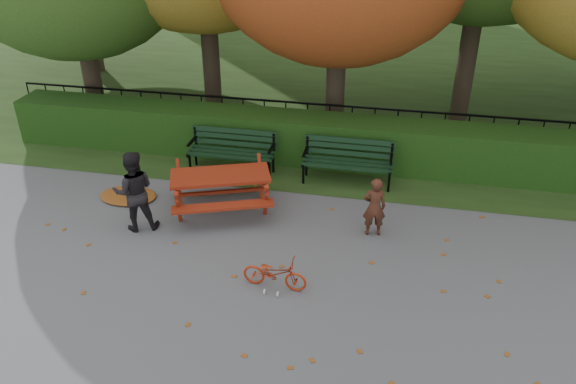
% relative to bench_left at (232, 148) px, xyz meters
% --- Properties ---
extents(ground, '(90.00, 90.00, 0.00)m').
position_rel_bench_left_xyz_m(ground, '(1.30, -3.70, -0.52)').
color(ground, '#5E5E63').
rests_on(ground, ground).
extents(grass_strip, '(90.00, 90.00, 0.00)m').
position_rel_bench_left_xyz_m(grass_strip, '(1.30, 10.30, -0.51)').
color(grass_strip, '#1F3212').
rests_on(grass_strip, ground).
extents(hedge, '(13.00, 0.90, 1.00)m').
position_rel_bench_left_xyz_m(hedge, '(1.30, 0.80, -0.02)').
color(hedge, black).
rests_on(hedge, ground).
extents(iron_fence, '(14.00, 0.04, 1.02)m').
position_rel_bench_left_xyz_m(iron_fence, '(1.30, 1.60, 0.02)').
color(iron_fence, black).
rests_on(iron_fence, ground).
extents(bench_left, '(1.80, 0.57, 0.88)m').
position_rel_bench_left_xyz_m(bench_left, '(0.00, 0.00, 0.00)').
color(bench_left, black).
rests_on(bench_left, ground).
extents(bench_right, '(1.80, 0.57, 0.88)m').
position_rel_bench_left_xyz_m(bench_right, '(2.40, 0.00, 0.00)').
color(bench_right, black).
rests_on(bench_right, ground).
extents(picnic_table, '(2.16, 1.96, 0.86)m').
position_rel_bench_left_xyz_m(picnic_table, '(0.26, -1.61, 0.07)').
color(picnic_table, maroon).
rests_on(picnic_table, ground).
extents(leaf_pile, '(1.32, 1.12, 0.08)m').
position_rel_bench_left_xyz_m(leaf_pile, '(-1.67, -1.52, -0.48)').
color(leaf_pile, brown).
rests_on(leaf_pile, ground).
extents(leaf_scatter, '(9.00, 5.70, 0.01)m').
position_rel_bench_left_xyz_m(leaf_scatter, '(1.30, -3.40, -0.51)').
color(leaf_scatter, brown).
rests_on(leaf_scatter, ground).
extents(child, '(0.44, 0.33, 1.09)m').
position_rel_bench_left_xyz_m(child, '(3.05, -1.83, 0.02)').
color(child, '#462216').
rests_on(child, ground).
extents(adult, '(0.88, 0.80, 1.47)m').
position_rel_bench_left_xyz_m(adult, '(-1.01, -2.46, 0.21)').
color(adult, black).
rests_on(adult, ground).
extents(bicycle, '(1.01, 0.41, 0.52)m').
position_rel_bench_left_xyz_m(bicycle, '(1.71, -3.58, -0.26)').
color(bicycle, '#A82C0F').
rests_on(bicycle, ground).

